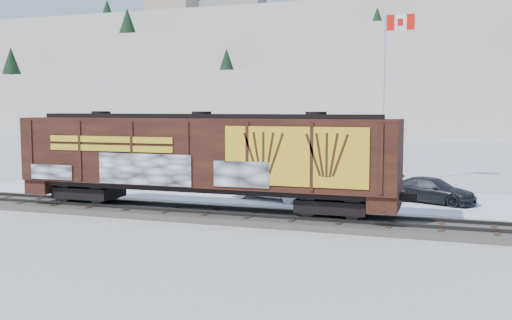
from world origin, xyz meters
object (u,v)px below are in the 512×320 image
(car_silver, at_px, (280,181))
(car_dark, at_px, (432,190))
(flagpole, at_px, (385,122))
(car_white, at_px, (273,184))
(hopper_railcar, at_px, (202,155))

(car_silver, relative_size, car_dark, 1.03)
(flagpole, xyz_separation_m, car_silver, (-5.18, -6.58, -3.27))
(flagpole, xyz_separation_m, car_white, (-5.08, -8.39, -3.22))
(hopper_railcar, distance_m, car_white, 6.21)
(car_dark, bearing_deg, car_silver, 110.67)
(hopper_railcar, relative_size, car_white, 3.45)
(hopper_railcar, relative_size, car_dark, 3.91)
(flagpole, height_order, car_white, flagpole)
(hopper_railcar, height_order, flagpole, flagpole)
(car_silver, height_order, car_white, car_white)
(car_white, height_order, car_dark, car_white)
(hopper_railcar, distance_m, car_dark, 12.53)
(hopper_railcar, bearing_deg, car_dark, 35.93)
(flagpole, bearing_deg, car_dark, -64.59)
(hopper_railcar, relative_size, flagpole, 1.59)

